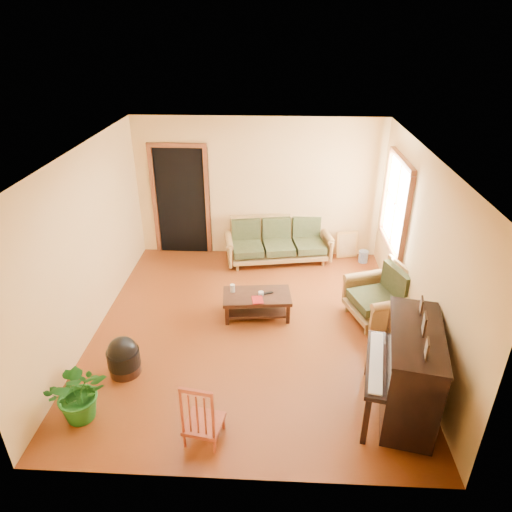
# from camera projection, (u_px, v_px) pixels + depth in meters

# --- Properties ---
(floor) EXTENTS (5.00, 5.00, 0.00)m
(floor) POSITION_uv_depth(u_px,v_px,m) (250.00, 328.00, 6.74)
(floor) COLOR #59230B
(floor) RESTS_ON ground
(doorway) EXTENTS (1.08, 0.16, 2.05)m
(doorway) POSITION_uv_depth(u_px,v_px,m) (181.00, 202.00, 8.53)
(doorway) COLOR black
(doorway) RESTS_ON floor
(window) EXTENTS (0.12, 1.36, 1.46)m
(window) POSITION_uv_depth(u_px,v_px,m) (396.00, 204.00, 7.10)
(window) COLOR white
(window) RESTS_ON right_wall
(sofa) EXTENTS (2.03, 1.12, 0.82)m
(sofa) POSITION_uv_depth(u_px,v_px,m) (279.00, 241.00, 8.43)
(sofa) COLOR olive
(sofa) RESTS_ON floor
(coffee_table) EXTENTS (1.07, 0.65, 0.37)m
(coffee_table) POSITION_uv_depth(u_px,v_px,m) (257.00, 305.00, 6.95)
(coffee_table) COLOR black
(coffee_table) RESTS_ON floor
(armchair) EXTENTS (1.09, 1.12, 0.89)m
(armchair) POSITION_uv_depth(u_px,v_px,m) (377.00, 294.00, 6.74)
(armchair) COLOR olive
(armchair) RESTS_ON floor
(piano) EXTENTS (1.00, 1.42, 1.14)m
(piano) POSITION_uv_depth(u_px,v_px,m) (410.00, 374.00, 5.04)
(piano) COLOR black
(piano) RESTS_ON floor
(footstool) EXTENTS (0.52, 0.52, 0.39)m
(footstool) POSITION_uv_depth(u_px,v_px,m) (124.00, 360.00, 5.80)
(footstool) COLOR black
(footstool) RESTS_ON floor
(red_chair) EXTENTS (0.45, 0.48, 0.83)m
(red_chair) POSITION_uv_depth(u_px,v_px,m) (203.00, 409.00, 4.79)
(red_chair) COLOR maroon
(red_chair) RESTS_ON floor
(leaning_frame) EXTENTS (0.42, 0.18, 0.54)m
(leaning_frame) POSITION_uv_depth(u_px,v_px,m) (347.00, 244.00, 8.64)
(leaning_frame) COLOR #C28E40
(leaning_frame) RESTS_ON floor
(ceramic_crock) EXTENTS (0.23, 0.23, 0.22)m
(ceramic_crock) POSITION_uv_depth(u_px,v_px,m) (363.00, 257.00, 8.54)
(ceramic_crock) COLOR #345B9E
(ceramic_crock) RESTS_ON floor
(potted_plant) EXTENTS (0.81, 0.75, 0.73)m
(potted_plant) POSITION_uv_depth(u_px,v_px,m) (79.00, 392.00, 5.08)
(potted_plant) COLOR #1A5C1A
(potted_plant) RESTS_ON floor
(book) EXTENTS (0.19, 0.24, 0.02)m
(book) POSITION_uv_depth(u_px,v_px,m) (252.00, 300.00, 6.71)
(book) COLOR maroon
(book) RESTS_ON coffee_table
(candle) EXTENTS (0.08, 0.08, 0.12)m
(candle) POSITION_uv_depth(u_px,v_px,m) (233.00, 288.00, 6.92)
(candle) COLOR silver
(candle) RESTS_ON coffee_table
(glass_jar) EXTENTS (0.10, 0.10, 0.05)m
(glass_jar) POSITION_uv_depth(u_px,v_px,m) (261.00, 293.00, 6.85)
(glass_jar) COLOR silver
(glass_jar) RESTS_ON coffee_table
(remote) EXTENTS (0.16, 0.10, 0.02)m
(remote) POSITION_uv_depth(u_px,v_px,m) (268.00, 293.00, 6.89)
(remote) COLOR black
(remote) RESTS_ON coffee_table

